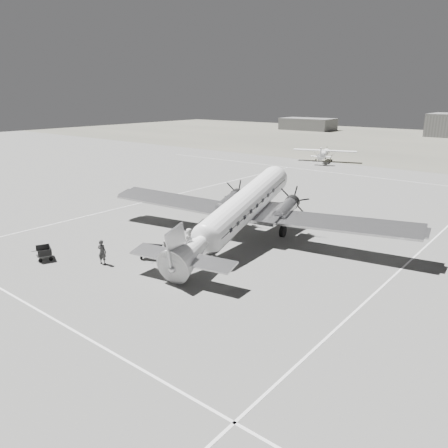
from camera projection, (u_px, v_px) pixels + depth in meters
The scene contains 13 objects.
ground at pixel (222, 254), 34.42m from camera, with size 260.00×260.00×0.00m, color slate.
taxi_line_near at pixel (62, 324), 23.98m from camera, with size 60.00×0.15×0.01m, color white.
taxi_line_right at pixel (371, 297), 27.19m from camera, with size 0.15×80.00×0.01m, color white.
taxi_line_left at pixel (159, 198), 52.71m from camera, with size 0.15×60.00×0.01m, color white.
taxi_line_horizon at pixel (394, 180), 64.23m from camera, with size 90.00×0.15×0.01m, color white.
shed_secondary at pixel (308, 124), 152.68m from camera, with size 18.00×10.00×4.00m, color #5E5E5E.
dc3_airliner at pixel (239, 213), 36.03m from camera, with size 28.59×19.84×5.45m, color #AEAEB1, non-canonical shape.
light_plane_left at pixel (324, 155), 81.01m from camera, with size 11.73×9.52×2.44m, color white, non-canonical shape.
baggage_cart_near at pixel (152, 252), 33.38m from camera, with size 1.81×1.28×1.02m, color #5E5E5E, non-canonical shape.
baggage_cart_far at pixel (44, 253), 33.29m from camera, with size 1.67×1.18×0.94m, color #5E5E5E, non-canonical shape.
ground_crew at pixel (102, 252), 32.20m from camera, with size 0.68×0.45×1.88m, color #2D2D2D.
ramp_agent at pixel (166, 250), 33.25m from camera, with size 0.72×0.56×1.47m, color silver.
passenger at pixel (189, 240), 34.91m from camera, with size 0.92×0.60×1.88m, color #B6B6B3.
Camera 1 is at (20.41, -25.04, 12.13)m, focal length 35.00 mm.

